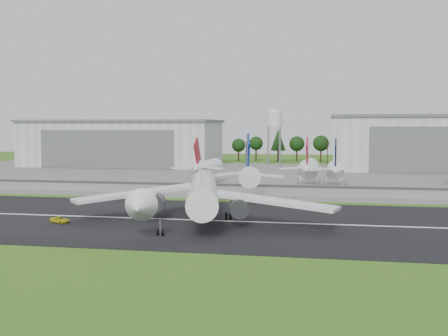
% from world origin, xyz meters
% --- Properties ---
extents(ground, '(600.00, 600.00, 0.00)m').
position_xyz_m(ground, '(0.00, 0.00, 0.00)').
color(ground, '#335714').
rests_on(ground, ground).
extents(runway, '(320.00, 60.00, 0.10)m').
position_xyz_m(runway, '(0.00, 10.00, 0.05)').
color(runway, black).
rests_on(runway, ground).
extents(runway_centerline, '(220.00, 1.00, 0.02)m').
position_xyz_m(runway_centerline, '(0.00, 10.00, 0.11)').
color(runway_centerline, white).
rests_on(runway_centerline, runway).
extents(apron, '(320.00, 150.00, 0.10)m').
position_xyz_m(apron, '(0.00, 120.00, 0.05)').
color(apron, slate).
rests_on(apron, ground).
extents(blast_fence, '(240.00, 0.61, 3.50)m').
position_xyz_m(blast_fence, '(0.00, 54.99, 1.81)').
color(blast_fence, gray).
rests_on(blast_fence, ground).
extents(hangar_west, '(97.00, 44.00, 23.20)m').
position_xyz_m(hangar_west, '(-80.00, 164.92, 11.63)').
color(hangar_west, silver).
rests_on(hangar_west, ground).
extents(hangar_east, '(102.00, 47.00, 25.20)m').
position_xyz_m(hangar_east, '(75.00, 164.92, 12.63)').
color(hangar_east, silver).
rests_on(hangar_east, ground).
extents(water_tower, '(8.40, 8.40, 29.40)m').
position_xyz_m(water_tower, '(-5.00, 185.00, 24.55)').
color(water_tower, '#99999E').
rests_on(water_tower, ground).
extents(utility_poles, '(230.00, 3.00, 12.00)m').
position_xyz_m(utility_poles, '(0.00, 200.00, 0.00)').
color(utility_poles, black).
rests_on(utility_poles, ground).
extents(treeline, '(320.00, 16.00, 22.00)m').
position_xyz_m(treeline, '(0.00, 215.00, 0.00)').
color(treeline, black).
rests_on(treeline, ground).
extents(main_airliner, '(55.91, 58.82, 18.17)m').
position_xyz_m(main_airliner, '(-1.92, 9.57, 4.89)').
color(main_airliner, white).
rests_on(main_airliner, runway).
extents(ground_vehicle, '(4.84, 3.43, 1.23)m').
position_xyz_m(ground_vehicle, '(-30.17, 1.46, 0.71)').
color(ground_vehicle, gold).
rests_on(ground_vehicle, runway).
extents(parked_jet_red_a, '(7.36, 31.29, 16.61)m').
position_xyz_m(parked_jet_red_a, '(-16.47, 76.55, 6.11)').
color(parked_jet_red_a, white).
rests_on(parked_jet_red_a, ground).
extents(parked_jet_red_b, '(7.36, 31.29, 16.82)m').
position_xyz_m(parked_jet_red_b, '(17.38, 76.58, 6.31)').
color(parked_jet_red_b, white).
rests_on(parked_jet_red_b, ground).
extents(parked_jet_navy, '(7.36, 31.29, 16.52)m').
position_xyz_m(parked_jet_navy, '(25.71, 76.54, 6.03)').
color(parked_jet_navy, white).
rests_on(parked_jet_navy, ground).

